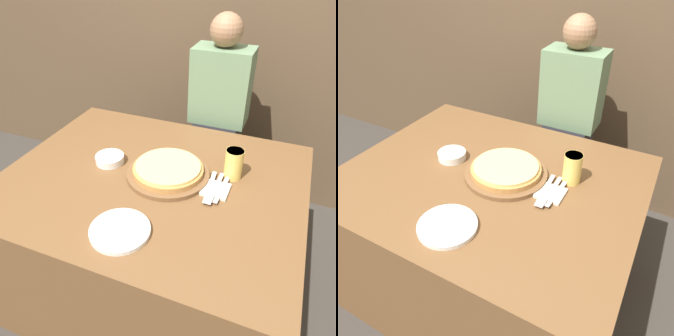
{
  "view_description": "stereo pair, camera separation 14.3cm",
  "coord_description": "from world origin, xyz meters",
  "views": [
    {
      "loc": [
        0.5,
        -1.05,
        1.62
      ],
      "look_at": [
        0.06,
        0.04,
        0.8
      ],
      "focal_mm": 35.0,
      "sensor_mm": 36.0,
      "label": 1
    },
    {
      "loc": [
        0.63,
        -0.99,
        1.62
      ],
      "look_at": [
        0.06,
        0.04,
        0.8
      ],
      "focal_mm": 35.0,
      "sensor_mm": 36.0,
      "label": 2
    }
  ],
  "objects": [
    {
      "name": "dinner_knife",
      "position": [
        0.29,
        0.01,
        0.78
      ],
      "size": [
        0.02,
        0.22,
        0.0
      ],
      "color": "silver",
      "rests_on": "napkin_stack"
    },
    {
      "name": "dinner_plate",
      "position": [
        0.03,
        -0.35,
        0.77
      ],
      "size": [
        0.22,
        0.22,
        0.02
      ],
      "color": "silver",
      "rests_on": "dining_table"
    },
    {
      "name": "napkin_stack",
      "position": [
        0.29,
        0.01,
        0.77
      ],
      "size": [
        0.11,
        0.11,
        0.01
      ],
      "color": "silver",
      "rests_on": "dining_table"
    },
    {
      "name": "diner_person",
      "position": [
        0.12,
        0.7,
        0.66
      ],
      "size": [
        0.32,
        0.2,
        1.34
      ],
      "color": "#33333D",
      "rests_on": "ground_plane"
    },
    {
      "name": "dining_table",
      "position": [
        0.0,
        0.0,
        0.38
      ],
      "size": [
        1.31,
        1.06,
        0.76
      ],
      "color": "brown",
      "rests_on": "ground_plane"
    },
    {
      "name": "ground_plane",
      "position": [
        0.0,
        0.0,
        0.0
      ],
      "size": [
        12.0,
        12.0,
        0.0
      ],
      "primitive_type": "plane",
      "color": "#38332D"
    },
    {
      "name": "side_bowl",
      "position": [
        -0.23,
        0.04,
        0.78
      ],
      "size": [
        0.13,
        0.13,
        0.04
      ],
      "color": "silver",
      "rests_on": "dining_table"
    },
    {
      "name": "back_wall",
      "position": [
        0.0,
        1.11,
        1.3
      ],
      "size": [
        6.0,
        0.05,
        2.6
      ],
      "color": "brown",
      "rests_on": "ground_plane"
    },
    {
      "name": "spoon",
      "position": [
        0.31,
        0.01,
        0.78
      ],
      "size": [
        0.03,
        0.19,
        0.0
      ],
      "color": "silver",
      "rests_on": "napkin_stack"
    },
    {
      "name": "pizza_on_board",
      "position": [
        0.06,
        0.04,
        0.79
      ],
      "size": [
        0.37,
        0.37,
        0.06
      ],
      "color": "brown",
      "rests_on": "dining_table"
    },
    {
      "name": "fork",
      "position": [
        0.26,
        0.01,
        0.78
      ],
      "size": [
        0.03,
        0.22,
        0.0
      ],
      "color": "silver",
      "rests_on": "napkin_stack"
    },
    {
      "name": "beer_glass",
      "position": [
        0.33,
        0.14,
        0.84
      ],
      "size": [
        0.08,
        0.08,
        0.14
      ],
      "color": "#E5C65B",
      "rests_on": "dining_table"
    }
  ]
}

